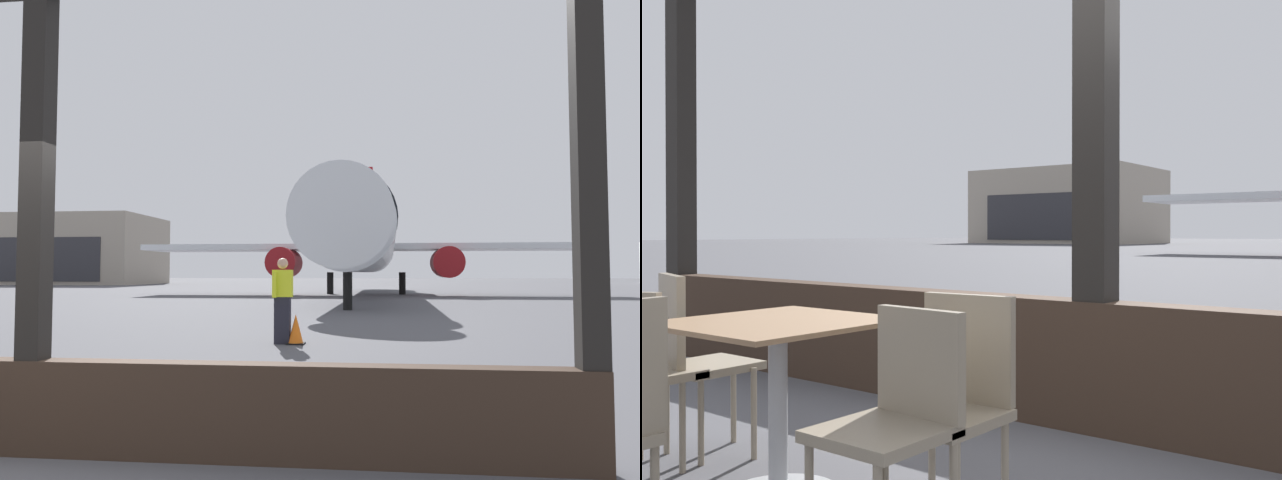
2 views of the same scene
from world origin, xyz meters
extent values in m
plane|color=#4C4C51|center=(0.00, 40.00, 0.00)|extent=(220.00, 220.00, 0.00)
cube|color=#38281E|center=(0.00, 0.00, 0.37)|extent=(8.85, 0.24, 0.74)
cube|color=black|center=(0.00, 0.00, 1.88)|extent=(0.20, 0.20, 3.77)
cube|color=black|center=(4.32, 0.00, 1.88)|extent=(0.20, 0.20, 3.77)
cylinder|color=silver|center=(1.20, 33.71, 3.37)|extent=(3.82, 31.68, 3.82)
cone|color=silver|center=(1.20, 16.57, 3.37)|extent=(3.63, 2.60, 3.63)
cylinder|color=black|center=(1.20, 18.47, 3.52)|extent=(3.90, 0.90, 3.90)
cube|color=silver|center=(-6.48, 35.01, 3.07)|extent=(13.46, 4.20, 0.36)
cube|color=silver|center=(8.89, 35.01, 3.07)|extent=(13.46, 4.20, 0.36)
cylinder|color=maroon|center=(-3.91, 33.61, 2.07)|extent=(1.90, 3.20, 1.90)
cylinder|color=maroon|center=(6.32, 33.61, 2.07)|extent=(1.90, 3.20, 1.90)
cube|color=maroon|center=(1.20, 48.05, 7.69)|extent=(0.36, 4.40, 5.20)
cylinder|color=black|center=(1.20, 18.77, 0.73)|extent=(0.36, 0.36, 1.46)
cylinder|color=black|center=(-1.20, 36.01, 0.73)|extent=(0.44, 0.44, 1.46)
cylinder|color=black|center=(3.60, 36.01, 0.73)|extent=(0.44, 0.44, 1.46)
cube|color=black|center=(0.68, 7.58, 0.47)|extent=(0.32, 0.20, 0.95)
cube|color=yellow|center=(0.68, 7.58, 1.23)|extent=(0.40, 0.22, 0.55)
sphere|color=tan|center=(0.68, 7.58, 1.63)|extent=(0.22, 0.22, 0.22)
cylinder|color=yellow|center=(0.54, 7.39, 1.20)|extent=(0.09, 0.09, 0.52)
cylinder|color=yellow|center=(0.81, 7.78, 1.20)|extent=(0.09, 0.09, 0.52)
cone|color=orange|center=(0.95, 7.55, 0.30)|extent=(0.32, 0.32, 0.61)
cube|color=black|center=(0.95, 7.55, 0.01)|extent=(0.36, 0.36, 0.03)
cube|color=#9E9384|center=(-36.55, 67.82, 4.23)|extent=(19.08, 14.12, 8.46)
cube|color=#2D2D33|center=(-36.55, 60.71, 2.96)|extent=(13.35, 0.10, 5.08)
camera|label=1|loc=(2.88, -4.63, 1.44)|focal=34.09mm
camera|label=2|loc=(1.75, -3.58, 1.13)|focal=38.34mm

